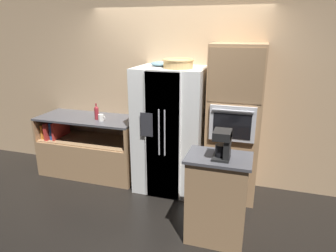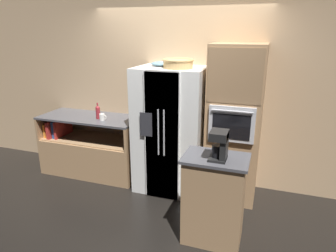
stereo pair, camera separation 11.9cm
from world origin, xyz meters
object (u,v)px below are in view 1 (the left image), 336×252
wicker_basket (178,63)px  mug (101,118)px  refrigerator (171,130)px  bottle_tall (97,112)px  wall_oven (234,124)px  coffee_maker (224,144)px  fruit_bowl (160,64)px

wicker_basket → mug: wicker_basket is taller
mug → refrigerator: bearing=3.9°
refrigerator → bottle_tall: size_ratio=7.18×
refrigerator → wall_oven: (0.85, 0.06, 0.16)m
bottle_tall → coffee_maker: 2.21m
refrigerator → coffee_maker: (0.85, -1.00, 0.27)m
wall_oven → wicker_basket: (-0.73, -0.13, 0.77)m
fruit_bowl → bottle_tall: (-0.97, -0.10, -0.73)m
refrigerator → coffee_maker: size_ratio=5.92×
refrigerator → fruit_bowl: bearing=155.0°
wall_oven → bottle_tall: wall_oven is taller
refrigerator → fruit_bowl: fruit_bowl is taller
fruit_bowl → mug: 1.18m
refrigerator → wicker_basket: size_ratio=4.40×
bottle_tall → wicker_basket: bearing=-2.4°
wicker_basket → wall_oven: bearing=9.8°
wall_oven → mug: wall_oven is taller
refrigerator → wall_oven: wall_oven is taller
wicker_basket → fruit_bowl: (-0.29, 0.15, -0.03)m
refrigerator → bottle_tall: 1.15m
refrigerator → fruit_bowl: size_ratio=6.54×
fruit_bowl → coffee_maker: size_ratio=0.91×
wall_oven → wicker_basket: wall_oven is taller
wall_oven → mug: 1.89m
wall_oven → bottle_tall: size_ratio=8.47×
wicker_basket → bottle_tall: 1.47m
wall_oven → coffee_maker: bearing=-90.5°
mug → coffee_maker: size_ratio=0.39×
wicker_basket → coffee_maker: (0.73, -0.93, -0.66)m
bottle_tall → fruit_bowl: bearing=5.8°
mug → coffee_maker: bearing=-26.4°
wicker_basket → fruit_bowl: 0.33m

